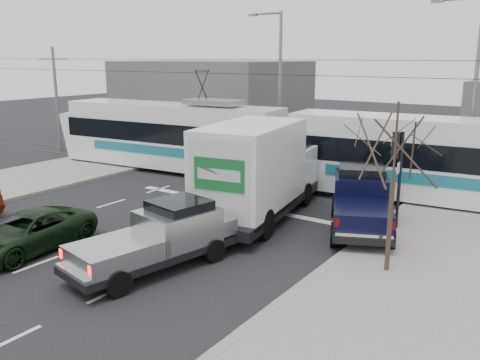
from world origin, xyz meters
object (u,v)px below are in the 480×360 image
Objects in this scene: traffic_signal at (398,159)px; bare_tree at (395,150)px; street_lamp_far at (277,77)px; navy_pickup at (361,200)px; green_car at (28,232)px; street_lamp_near at (471,84)px; box_truck at (257,172)px; silver_pickup at (162,236)px; tram at (286,146)px.

bare_tree is at bearing -74.24° from traffic_signal.
street_lamp_far reaches higher than navy_pickup.
street_lamp_far is at bearing 131.12° from bare_tree.
bare_tree is 0.87× the size of navy_pickup.
green_car is (-8.33, -8.40, -0.48)m from navy_pickup.
street_lamp_near is 19.85m from green_car.
street_lamp_near is 11.29m from box_truck.
street_lamp_near is 1.58× the size of silver_pickup.
bare_tree is at bearing -81.29° from navy_pickup.
bare_tree is 0.18× the size of tram.
silver_pickup is at bearing 13.97° from green_car.
street_lamp_near reaches higher than tram.
box_truck is at bearing 172.85° from navy_pickup.
traffic_signal is 0.44× the size of box_truck.
traffic_signal is 0.40× the size of street_lamp_far.
box_truck is 4.11m from navy_pickup.
street_lamp_far reaches higher than box_truck.
bare_tree is at bearing -30.92° from box_truck.
green_car is at bearing -122.12° from street_lamp_near.
street_lamp_far is 7.41m from tram.
navy_pickup is 11.84m from green_car.
green_car is at bearing -150.13° from silver_pickup.
tram is at bearing 135.06° from bare_tree.
tram is 4.84× the size of silver_pickup.
street_lamp_far reaches higher than bare_tree.
bare_tree is 12.06m from green_car.
bare_tree is 11.58m from street_lamp_near.
box_truck is at bearing 102.80° from silver_pickup.
street_lamp_far is at bearing 89.14° from green_car.
tram is at bearing 149.93° from traffic_signal.
box_truck is at bearing -161.86° from traffic_signal.
street_lamp_far reaches higher than silver_pickup.
tram is at bearing 118.48° from navy_pickup.
green_car is at bearing -158.52° from navy_pickup.
street_lamp_near is 1.11× the size of box_truck.
navy_pickup reaches higher than silver_pickup.
bare_tree is 4.28m from traffic_signal.
bare_tree is 1.08× the size of green_car.
box_truck reaches higher than silver_pickup.
bare_tree is 0.56× the size of street_lamp_near.
bare_tree is 0.62× the size of box_truck.
traffic_signal is at bearing 105.76° from bare_tree.
tram reaches higher than navy_pickup.
street_lamp_far reaches higher than green_car.
silver_pickup is 7.79m from navy_pickup.
tram is 3.40× the size of box_truck.
tram is at bearing 73.96° from green_car.
green_car is (-4.46, -7.24, -1.28)m from box_truck.
silver_pickup is 1.00× the size of navy_pickup.
navy_pickup is at bearing 72.77° from silver_pickup.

